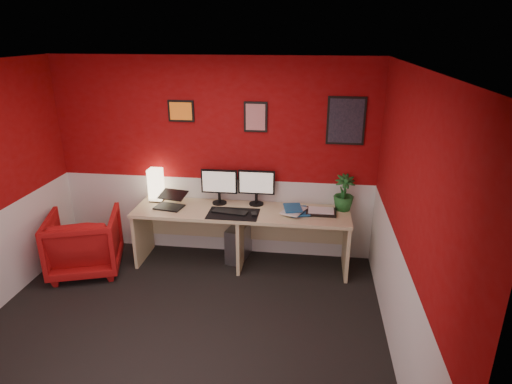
{
  "coord_description": "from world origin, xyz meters",
  "views": [
    {
      "loc": [
        1.19,
        -3.33,
        2.76
      ],
      "look_at": [
        0.6,
        1.21,
        1.05
      ],
      "focal_mm": 30.36,
      "sensor_mm": 36.0,
      "label": 1
    }
  ],
  "objects_px": {
    "laptop": "(169,199)",
    "armchair": "(85,242)",
    "zen_tray": "(321,212)",
    "pc_tower": "(239,242)",
    "potted_plant": "(344,193)",
    "monitor_right": "(256,182)",
    "desk": "(242,238)",
    "monitor_left": "(219,181)",
    "shoji_lamp": "(156,186)"
  },
  "relations": [
    {
      "from": "pc_tower",
      "to": "armchair",
      "type": "relative_size",
      "value": 0.55
    },
    {
      "from": "monitor_right",
      "to": "armchair",
      "type": "distance_m",
      "value": 2.19
    },
    {
      "from": "laptop",
      "to": "monitor_left",
      "type": "bearing_deg",
      "value": 31.21
    },
    {
      "from": "laptop",
      "to": "potted_plant",
      "type": "height_order",
      "value": "potted_plant"
    },
    {
      "from": "laptop",
      "to": "zen_tray",
      "type": "xyz_separation_m",
      "value": [
        1.84,
        0.07,
        -0.09
      ]
    },
    {
      "from": "monitor_left",
      "to": "zen_tray",
      "type": "distance_m",
      "value": 1.29
    },
    {
      "from": "laptop",
      "to": "armchair",
      "type": "height_order",
      "value": "laptop"
    },
    {
      "from": "desk",
      "to": "monitor_right",
      "type": "bearing_deg",
      "value": 54.18
    },
    {
      "from": "desk",
      "to": "potted_plant",
      "type": "distance_m",
      "value": 1.36
    },
    {
      "from": "monitor_left",
      "to": "shoji_lamp",
      "type": "bearing_deg",
      "value": -179.3
    },
    {
      "from": "zen_tray",
      "to": "pc_tower",
      "type": "height_order",
      "value": "zen_tray"
    },
    {
      "from": "desk",
      "to": "zen_tray",
      "type": "distance_m",
      "value": 1.02
    },
    {
      "from": "shoji_lamp",
      "to": "monitor_right",
      "type": "relative_size",
      "value": 0.69
    },
    {
      "from": "shoji_lamp",
      "to": "potted_plant",
      "type": "height_order",
      "value": "potted_plant"
    },
    {
      "from": "potted_plant",
      "to": "armchair",
      "type": "xyz_separation_m",
      "value": [
        -3.07,
        -0.56,
        -0.58
      ]
    },
    {
      "from": "zen_tray",
      "to": "pc_tower",
      "type": "relative_size",
      "value": 0.78
    },
    {
      "from": "zen_tray",
      "to": "potted_plant",
      "type": "xyz_separation_m",
      "value": [
        0.26,
        0.14,
        0.2
      ]
    },
    {
      "from": "desk",
      "to": "monitor_right",
      "type": "height_order",
      "value": "monitor_right"
    },
    {
      "from": "desk",
      "to": "shoji_lamp",
      "type": "relative_size",
      "value": 6.5
    },
    {
      "from": "monitor_right",
      "to": "armchair",
      "type": "bearing_deg",
      "value": -163.43
    },
    {
      "from": "zen_tray",
      "to": "monitor_left",
      "type": "bearing_deg",
      "value": 173.15
    },
    {
      "from": "shoji_lamp",
      "to": "laptop",
      "type": "relative_size",
      "value": 1.21
    },
    {
      "from": "zen_tray",
      "to": "armchair",
      "type": "distance_m",
      "value": 2.86
    },
    {
      "from": "monitor_right",
      "to": "pc_tower",
      "type": "xyz_separation_m",
      "value": [
        -0.22,
        -0.07,
        -0.8
      ]
    },
    {
      "from": "shoji_lamp",
      "to": "potted_plant",
      "type": "relative_size",
      "value": 0.92
    },
    {
      "from": "desk",
      "to": "monitor_right",
      "type": "relative_size",
      "value": 4.48
    },
    {
      "from": "shoji_lamp",
      "to": "zen_tray",
      "type": "height_order",
      "value": "shoji_lamp"
    },
    {
      "from": "potted_plant",
      "to": "pc_tower",
      "type": "xyz_separation_m",
      "value": [
        -1.28,
        -0.04,
        -0.72
      ]
    },
    {
      "from": "monitor_right",
      "to": "potted_plant",
      "type": "bearing_deg",
      "value": -1.79
    },
    {
      "from": "monitor_left",
      "to": "armchair",
      "type": "xyz_separation_m",
      "value": [
        -1.55,
        -0.57,
        -0.65
      ]
    },
    {
      "from": "zen_tray",
      "to": "laptop",
      "type": "bearing_deg",
      "value": -177.89
    },
    {
      "from": "monitor_left",
      "to": "pc_tower",
      "type": "bearing_deg",
      "value": -10.31
    },
    {
      "from": "shoji_lamp",
      "to": "laptop",
      "type": "distance_m",
      "value": 0.32
    },
    {
      "from": "monitor_left",
      "to": "monitor_right",
      "type": "bearing_deg",
      "value": 3.26
    },
    {
      "from": "monitor_right",
      "to": "armchair",
      "type": "xyz_separation_m",
      "value": [
        -2.01,
        -0.6,
        -0.65
      ]
    },
    {
      "from": "zen_tray",
      "to": "shoji_lamp",
      "type": "bearing_deg",
      "value": 176.09
    },
    {
      "from": "laptop",
      "to": "monitor_right",
      "type": "distance_m",
      "value": 1.09
    },
    {
      "from": "monitor_left",
      "to": "armchair",
      "type": "relative_size",
      "value": 0.71
    },
    {
      "from": "monitor_right",
      "to": "shoji_lamp",
      "type": "bearing_deg",
      "value": -178.37
    },
    {
      "from": "shoji_lamp",
      "to": "potted_plant",
      "type": "xyz_separation_m",
      "value": [
        2.33,
        0.0,
        0.02
      ]
    },
    {
      "from": "desk",
      "to": "monitor_left",
      "type": "distance_m",
      "value": 0.75
    },
    {
      "from": "pc_tower",
      "to": "monitor_right",
      "type": "bearing_deg",
      "value": 30.51
    },
    {
      "from": "desk",
      "to": "armchair",
      "type": "relative_size",
      "value": 3.2
    },
    {
      "from": "shoji_lamp",
      "to": "zen_tray",
      "type": "bearing_deg",
      "value": -3.91
    },
    {
      "from": "shoji_lamp",
      "to": "potted_plant",
      "type": "distance_m",
      "value": 2.33
    },
    {
      "from": "desk",
      "to": "pc_tower",
      "type": "bearing_deg",
      "value": 113.44
    },
    {
      "from": "zen_tray",
      "to": "armchair",
      "type": "bearing_deg",
      "value": -171.48
    },
    {
      "from": "laptop",
      "to": "armchair",
      "type": "relative_size",
      "value": 0.41
    },
    {
      "from": "potted_plant",
      "to": "armchair",
      "type": "height_order",
      "value": "potted_plant"
    },
    {
      "from": "laptop",
      "to": "zen_tray",
      "type": "bearing_deg",
      "value": 12.74
    }
  ]
}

